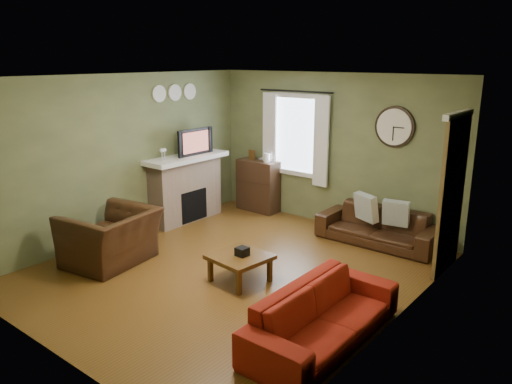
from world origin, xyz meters
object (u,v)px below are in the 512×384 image
Objects in this scene: sofa_brown at (378,227)px; sofa_red at (323,315)px; bookshelf at (258,186)px; armchair at (111,238)px; coffee_table at (240,268)px.

sofa_brown is 3.05m from sofa_red.
armchair is (-0.05, -3.28, -0.10)m from bookshelf.
sofa_brown is 1.60× the size of armchair.
bookshelf is 0.49× the size of sofa_red.
armchair reaches higher than sofa_red.
bookshelf reaches higher than armchair.
sofa_brown is at bearing 71.72° from coffee_table.
armchair reaches higher than sofa_brown.
armchair is 1.94m from coffee_table.
bookshelf is 0.83× the size of armchair.
sofa_brown is 4.04m from armchair.
sofa_red is 1.68× the size of armchair.
armchair is 1.72× the size of coffee_table.
bookshelf is at bearing 46.84° from sofa_red.
sofa_brown reaches higher than coffee_table.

